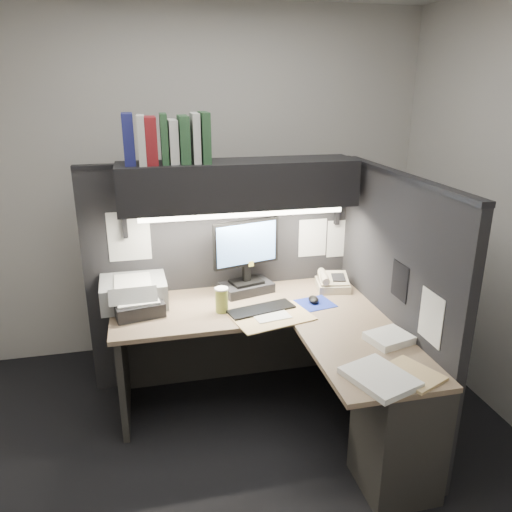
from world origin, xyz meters
name	(u,v)px	position (x,y,z in m)	size (l,w,h in m)	color
floor	(245,453)	(0.00, 0.00, 0.00)	(3.50, 3.50, 0.00)	black
wall_back	(205,186)	(0.00, 1.50, 1.35)	(3.50, 0.04, 2.70)	#BCB9B3
wall_front	(369,421)	(0.00, -1.50, 1.35)	(3.50, 0.04, 2.70)	#BCB9B3
partition_back	(222,275)	(0.03, 0.93, 0.80)	(1.90, 0.06, 1.60)	black
partition_right	(391,305)	(0.98, 0.18, 0.80)	(0.06, 1.50, 1.60)	black
desk	(315,381)	(0.43, 0.00, 0.44)	(1.70, 1.53, 0.73)	#957C5E
overhead_shelf	(239,184)	(0.12, 0.75, 1.50)	(1.55, 0.34, 0.30)	black
task_light_tube	(243,215)	(0.12, 0.61, 1.33)	(0.04, 0.04, 1.32)	white
monitor	(246,264)	(0.17, 0.75, 0.94)	(0.47, 0.30, 0.52)	black
keyboard	(261,310)	(0.20, 0.43, 0.74)	(0.43, 0.14, 0.02)	black
mousepad	(315,303)	(0.58, 0.46, 0.73)	(0.23, 0.21, 0.00)	navy
mouse	(314,299)	(0.57, 0.47, 0.75)	(0.07, 0.11, 0.04)	black
telephone	(332,283)	(0.78, 0.67, 0.78)	(0.22, 0.23, 0.09)	#C5B697
coffee_cup	(222,301)	(-0.05, 0.48, 0.81)	(0.08, 0.08, 0.15)	#B6B549
printer	(134,292)	(-0.60, 0.73, 0.81)	(0.42, 0.36, 0.17)	#9A9D9F
notebook_stack	(138,307)	(-0.57, 0.57, 0.77)	(0.30, 0.25, 0.09)	black
open_folder	(272,317)	(0.24, 0.32, 0.73)	(0.48, 0.32, 0.01)	tan
paper_stack_a	(389,338)	(0.81, -0.13, 0.75)	(0.23, 0.19, 0.04)	white
paper_stack_b	(380,378)	(0.58, -0.48, 0.75)	(0.26, 0.33, 0.03)	white
manila_stack	(412,374)	(0.76, -0.47, 0.74)	(0.22, 0.28, 0.02)	tan
binder_row	(166,139)	(-0.32, 0.75, 1.80)	(0.52, 0.25, 0.31)	navy
pinned_papers	(289,255)	(0.42, 0.56, 1.05)	(1.76, 1.31, 0.51)	white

